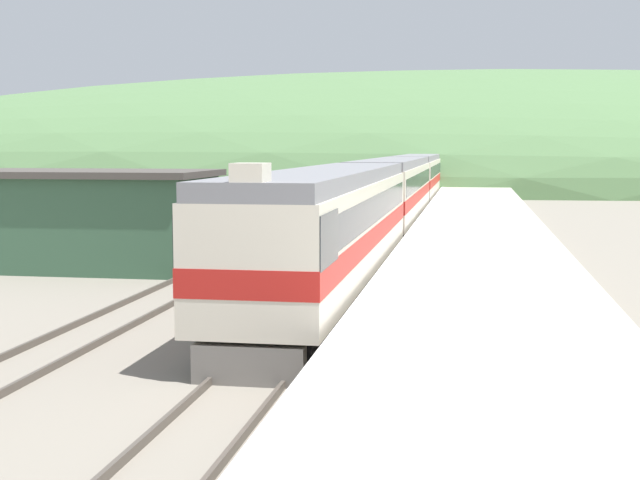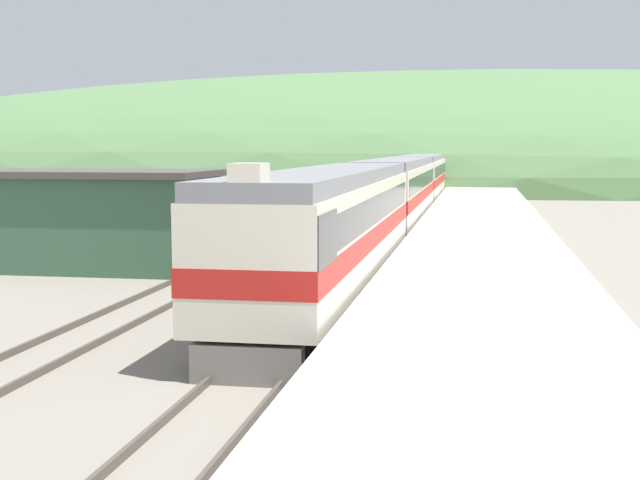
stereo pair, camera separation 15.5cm
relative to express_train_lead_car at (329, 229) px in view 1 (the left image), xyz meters
name	(u,v)px [view 1 (the left image)]	position (x,y,z in m)	size (l,w,h in m)	color
track_main	(420,201)	(0.00, 47.45, -2.05)	(1.52, 180.00, 0.16)	#4C443D
track_siding	(361,200)	(-4.94, 47.45, -2.05)	(1.52, 180.00, 0.16)	#4C443D
platform	(477,215)	(4.49, 27.45, -1.61)	(5.85, 140.00, 1.05)	#BCB5A5
distant_hills	(442,179)	(0.00, 97.87, -2.13)	(208.12, 93.65, 28.81)	#517547
station_shed	(87,219)	(-10.02, 5.28, -0.27)	(9.34, 5.31, 3.67)	#385B42
express_train_lead_car	(329,229)	(0.00, 0.00, 0.00)	(2.85, 20.24, 4.24)	black
carriage_second	(394,192)	(0.00, 21.95, -0.01)	(2.84, 21.43, 3.88)	black
carriage_third	(418,177)	(0.00, 44.25, -0.01)	(2.84, 21.43, 3.88)	black
carriage_fourth	(431,170)	(0.00, 66.56, -0.01)	(2.84, 21.43, 3.88)	black
carriage_fifth	(439,165)	(0.00, 88.87, -0.01)	(2.84, 21.43, 3.88)	black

